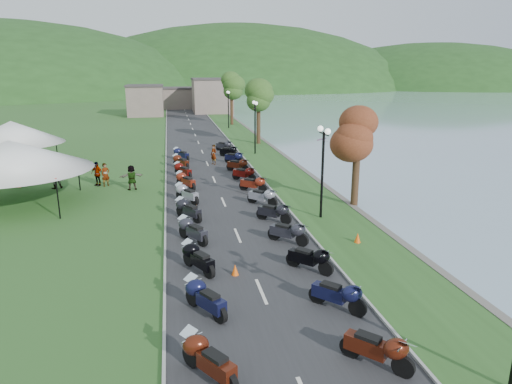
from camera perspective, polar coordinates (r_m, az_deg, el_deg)
road at (r=45.98m, az=-6.74°, el=5.02°), size 7.00×120.00×0.02m
hills_backdrop at (r=205.34m, az=-10.09°, el=12.75°), size 360.00×120.00×76.00m
far_building at (r=90.34m, az=-10.21°, el=11.46°), size 18.00×16.00×5.00m
moto_row_left at (r=23.63m, az=-8.16°, el=-3.52°), size 2.60×39.56×1.10m
moto_row_right at (r=26.15m, az=1.45°, el=-1.51°), size 2.60×43.52×1.10m
vendor_tent_main at (r=30.83m, az=-28.08°, el=2.04°), size 6.18×6.18×4.00m
vendor_tent_side at (r=41.98m, az=-28.01°, el=5.12°), size 5.25×5.25×4.00m
tree_lakeside at (r=27.75m, az=12.51°, el=4.82°), size 2.33×2.33×6.48m
pedestrian_a at (r=34.03m, az=-18.17°, el=0.72°), size 0.75×0.70×1.65m
pedestrian_b at (r=34.64m, az=-23.75°, el=0.43°), size 1.07×0.84×1.94m
traffic_cone_near at (r=18.62m, az=-2.64°, el=-9.70°), size 0.30×0.30×0.47m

